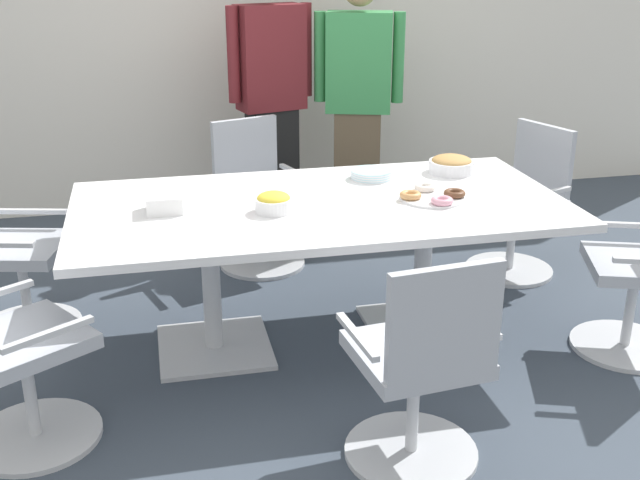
{
  "coord_description": "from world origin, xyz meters",
  "views": [
    {
      "loc": [
        -0.79,
        -3.55,
        1.95
      ],
      "look_at": [
        0.0,
        0.0,
        0.55
      ],
      "focal_mm": 43.91,
      "sensor_mm": 36.0,
      "label": 1
    }
  ],
  "objects_px": {
    "office_chair_2": "(10,258)",
    "person_standing_0": "(271,96)",
    "office_chair_4": "(421,373)",
    "office_chair_3": "(11,358)",
    "office_chair_1": "(257,202)",
    "person_standing_1": "(358,99)",
    "office_chair_0": "(520,209)",
    "plate_stack": "(371,174)",
    "snack_bowl_cookies": "(451,164)",
    "donut_platter": "(433,196)",
    "conference_table": "(320,226)",
    "napkin_pile": "(164,203)",
    "snack_bowl_chips_yellow": "(274,202)"
  },
  "relations": [
    {
      "from": "conference_table",
      "to": "office_chair_3",
      "type": "xyz_separation_m",
      "value": [
        -1.4,
        -0.63,
        -0.22
      ]
    },
    {
      "from": "snack_bowl_cookies",
      "to": "donut_platter",
      "type": "height_order",
      "value": "snack_bowl_cookies"
    },
    {
      "from": "person_standing_0",
      "to": "snack_bowl_chips_yellow",
      "type": "bearing_deg",
      "value": 66.04
    },
    {
      "from": "snack_bowl_cookies",
      "to": "office_chair_2",
      "type": "bearing_deg",
      "value": 177.32
    },
    {
      "from": "office_chair_2",
      "to": "donut_platter",
      "type": "distance_m",
      "value": 2.2
    },
    {
      "from": "office_chair_1",
      "to": "plate_stack",
      "type": "xyz_separation_m",
      "value": [
        0.52,
        -0.77,
        0.37
      ]
    },
    {
      "from": "office_chair_3",
      "to": "office_chair_1",
      "type": "bearing_deg",
      "value": 111.46
    },
    {
      "from": "office_chair_4",
      "to": "office_chair_3",
      "type": "bearing_deg",
      "value": 156.77
    },
    {
      "from": "office_chair_1",
      "to": "person_standing_1",
      "type": "relative_size",
      "value": 0.52
    },
    {
      "from": "person_standing_0",
      "to": "snack_bowl_cookies",
      "type": "xyz_separation_m",
      "value": [
        0.78,
        -1.35,
        -0.16
      ]
    },
    {
      "from": "office_chair_1",
      "to": "office_chair_3",
      "type": "bearing_deg",
      "value": 36.43
    },
    {
      "from": "office_chair_3",
      "to": "office_chair_4",
      "type": "xyz_separation_m",
      "value": [
        1.55,
        -0.47,
        0.0
      ]
    },
    {
      "from": "office_chair_0",
      "to": "office_chair_4",
      "type": "distance_m",
      "value": 2.13
    },
    {
      "from": "office_chair_1",
      "to": "person_standing_1",
      "type": "height_order",
      "value": "person_standing_1"
    },
    {
      "from": "office_chair_3",
      "to": "napkin_pile",
      "type": "bearing_deg",
      "value": 102.2
    },
    {
      "from": "office_chair_2",
      "to": "snack_bowl_cookies",
      "type": "bearing_deg",
      "value": 101.07
    },
    {
      "from": "office_chair_0",
      "to": "office_chair_3",
      "type": "relative_size",
      "value": 1.0
    },
    {
      "from": "snack_bowl_cookies",
      "to": "napkin_pile",
      "type": "xyz_separation_m",
      "value": [
        -1.57,
        -0.32,
        -0.01
      ]
    },
    {
      "from": "conference_table",
      "to": "donut_platter",
      "type": "xyz_separation_m",
      "value": [
        0.55,
        -0.08,
        0.14
      ]
    },
    {
      "from": "snack_bowl_cookies",
      "to": "donut_platter",
      "type": "bearing_deg",
      "value": -121.9
    },
    {
      "from": "office_chair_3",
      "to": "plate_stack",
      "type": "distance_m",
      "value": 2.03
    },
    {
      "from": "conference_table",
      "to": "office_chair_4",
      "type": "xyz_separation_m",
      "value": [
        0.15,
        -1.1,
        -0.22
      ]
    },
    {
      "from": "conference_table",
      "to": "office_chair_2",
      "type": "relative_size",
      "value": 2.64
    },
    {
      "from": "napkin_pile",
      "to": "person_standing_1",
      "type": "bearing_deg",
      "value": 49.31
    },
    {
      "from": "conference_table",
      "to": "napkin_pile",
      "type": "bearing_deg",
      "value": 178.43
    },
    {
      "from": "office_chair_1",
      "to": "conference_table",
      "type": "bearing_deg",
      "value": 80.32
    },
    {
      "from": "office_chair_1",
      "to": "office_chair_4",
      "type": "relative_size",
      "value": 1.0
    },
    {
      "from": "person_standing_0",
      "to": "snack_bowl_cookies",
      "type": "bearing_deg",
      "value": 104.96
    },
    {
      "from": "office_chair_1",
      "to": "office_chair_2",
      "type": "distance_m",
      "value": 1.53
    },
    {
      "from": "office_chair_0",
      "to": "person_standing_1",
      "type": "relative_size",
      "value": 0.52
    },
    {
      "from": "office_chair_0",
      "to": "office_chair_3",
      "type": "distance_m",
      "value": 3.07
    },
    {
      "from": "office_chair_2",
      "to": "plate_stack",
      "type": "bearing_deg",
      "value": 99.89
    },
    {
      "from": "napkin_pile",
      "to": "conference_table",
      "type": "bearing_deg",
      "value": -1.57
    },
    {
      "from": "conference_table",
      "to": "plate_stack",
      "type": "bearing_deg",
      "value": 42.65
    },
    {
      "from": "office_chair_1",
      "to": "snack_bowl_cookies",
      "type": "relative_size",
      "value": 3.68
    },
    {
      "from": "office_chair_1",
      "to": "snack_bowl_chips_yellow",
      "type": "bearing_deg",
      "value": 67.95
    },
    {
      "from": "office_chair_2",
      "to": "napkin_pile",
      "type": "distance_m",
      "value": 0.99
    },
    {
      "from": "office_chair_1",
      "to": "office_chair_3",
      "type": "height_order",
      "value": "same"
    },
    {
      "from": "office_chair_0",
      "to": "plate_stack",
      "type": "height_order",
      "value": "office_chair_0"
    },
    {
      "from": "office_chair_4",
      "to": "person_standing_0",
      "type": "height_order",
      "value": "person_standing_0"
    },
    {
      "from": "person_standing_1",
      "to": "napkin_pile",
      "type": "relative_size",
      "value": 10.49
    },
    {
      "from": "office_chair_2",
      "to": "person_standing_0",
      "type": "relative_size",
      "value": 0.5
    },
    {
      "from": "snack_bowl_chips_yellow",
      "to": "plate_stack",
      "type": "distance_m",
      "value": 0.74
    },
    {
      "from": "office_chair_0",
      "to": "office_chair_3",
      "type": "bearing_deg",
      "value": 94.34
    },
    {
      "from": "person_standing_0",
      "to": "office_chair_4",
      "type": "bearing_deg",
      "value": 77.32
    },
    {
      "from": "conference_table",
      "to": "plate_stack",
      "type": "height_order",
      "value": "plate_stack"
    },
    {
      "from": "office_chair_2",
      "to": "plate_stack",
      "type": "relative_size",
      "value": 4.13
    },
    {
      "from": "office_chair_0",
      "to": "plate_stack",
      "type": "relative_size",
      "value": 4.13
    },
    {
      "from": "office_chair_2",
      "to": "office_chair_4",
      "type": "distance_m",
      "value": 2.3
    },
    {
      "from": "conference_table",
      "to": "napkin_pile",
      "type": "distance_m",
      "value": 0.77
    }
  ]
}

